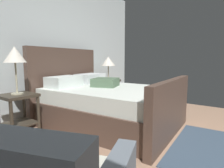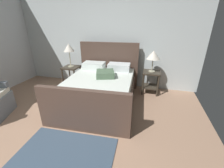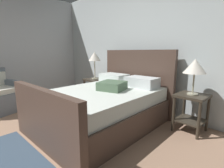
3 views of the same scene
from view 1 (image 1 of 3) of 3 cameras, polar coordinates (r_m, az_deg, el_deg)
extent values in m
cube|color=silver|center=(3.81, -19.22, 11.50)|extent=(5.30, 0.12, 2.75)
cube|color=brown|center=(3.18, -0.87, -8.64)|extent=(1.62, 2.00, 0.40)
cube|color=brown|center=(3.74, -13.90, 0.53)|extent=(1.63, 0.19, 1.29)
cube|color=brown|center=(2.72, 17.32, -7.28)|extent=(1.63, 0.19, 0.81)
cube|color=white|center=(3.11, -0.88, -3.13)|extent=(1.53, 1.94, 0.22)
cube|color=white|center=(3.26, -14.29, 0.69)|extent=(0.58, 0.39, 0.18)
cube|color=silver|center=(3.75, -6.68, 1.73)|extent=(0.58, 0.39, 0.18)
cube|color=#526D52|center=(3.24, -2.01, 0.53)|extent=(0.51, 0.51, 0.14)
cube|color=#373026|center=(4.51, -1.13, 1.07)|extent=(0.44, 0.44, 0.04)
cube|color=#373026|center=(4.57, -1.11, -3.91)|extent=(0.40, 0.40, 0.02)
cylinder|color=#373026|center=(4.29, -0.62, -3.30)|extent=(0.04, 0.04, 0.56)
cylinder|color=#373026|center=(4.60, 2.20, -2.59)|extent=(0.04, 0.04, 0.56)
cylinder|color=#373026|center=(4.53, -4.49, -2.77)|extent=(0.04, 0.04, 0.56)
cylinder|color=#373026|center=(4.82, -1.56, -2.13)|extent=(0.04, 0.04, 0.56)
cylinder|color=#B7B293|center=(4.51, -1.13, 1.45)|extent=(0.16, 0.16, 0.02)
cylinder|color=#B7B293|center=(4.50, -1.13, 3.55)|extent=(0.02, 0.02, 0.31)
cone|color=white|center=(4.49, -1.14, 6.92)|extent=(0.33, 0.33, 0.22)
cube|color=#373026|center=(2.94, -26.74, -3.17)|extent=(0.44, 0.44, 0.04)
cube|color=#373026|center=(3.03, -26.29, -10.63)|extent=(0.40, 0.40, 0.02)
cylinder|color=#373026|center=(2.76, -28.08, -10.32)|extent=(0.04, 0.04, 0.56)
cylinder|color=#373026|center=(2.93, -21.32, -8.91)|extent=(0.04, 0.04, 0.56)
cylinder|color=#373026|center=(3.25, -24.99, -7.52)|extent=(0.04, 0.04, 0.56)
cylinder|color=#B7B293|center=(2.93, -26.77, -2.59)|extent=(0.16, 0.16, 0.02)
cylinder|color=#B7B293|center=(2.90, -27.02, 1.68)|extent=(0.02, 0.02, 0.42)
cone|color=white|center=(2.89, -27.40, 7.96)|extent=(0.29, 0.29, 0.22)
cube|color=#3B4E62|center=(2.67, 30.15, -17.28)|extent=(1.49, 1.15, 0.01)
camera|label=2|loc=(3.75, 54.49, 15.55)|focal=23.53mm
camera|label=3|loc=(4.53, 35.52, 8.24)|focal=26.85mm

